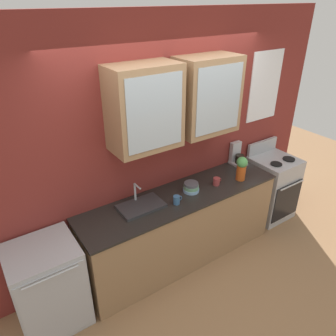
{
  "coord_description": "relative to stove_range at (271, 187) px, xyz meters",
  "views": [
    {
      "loc": [
        -1.83,
        -2.41,
        2.88
      ],
      "look_at": [
        -0.19,
        0.0,
        1.31
      ],
      "focal_mm": 34.53,
      "sensor_mm": 36.0,
      "label": 1
    }
  ],
  "objects": [
    {
      "name": "ground_plane",
      "position": [
        -1.59,
        0.0,
        -0.46
      ],
      "size": [
        10.0,
        10.0,
        0.0
      ],
      "primitive_type": "plane",
      "color": "#936B47"
    },
    {
      "name": "cup_near_sink",
      "position": [
        -1.73,
        -0.1,
        0.49
      ],
      "size": [
        0.11,
        0.07,
        0.1
      ],
      "color": "#38608C",
      "rests_on": "counter"
    },
    {
      "name": "cup_near_bowls",
      "position": [
        -1.12,
        -0.04,
        0.49
      ],
      "size": [
        0.11,
        0.08,
        0.09
      ],
      "color": "#993838",
      "rests_on": "counter"
    },
    {
      "name": "dishwasher",
      "position": [
        -3.14,
        -0.0,
        -0.01
      ],
      "size": [
        0.62,
        0.6,
        0.9
      ],
      "color": "#ADAFB5",
      "rests_on": "ground_plane"
    },
    {
      "name": "stove_range",
      "position": [
        0.0,
        0.0,
        0.0
      ],
      "size": [
        0.57,
        0.61,
        1.08
      ],
      "color": "#ADAFB5",
      "rests_on": "ground_plane"
    },
    {
      "name": "bowl_stack",
      "position": [
        -1.45,
        0.01,
        0.5
      ],
      "size": [
        0.18,
        0.18,
        0.11
      ],
      "color": "#8CB7E0",
      "rests_on": "counter"
    },
    {
      "name": "counter",
      "position": [
        -1.59,
        0.0,
        -0.01
      ],
      "size": [
        2.42,
        0.62,
        0.9
      ],
      "color": "#93704C",
      "rests_on": "ground_plane"
    },
    {
      "name": "sink_faucet",
      "position": [
        -2.08,
        0.06,
        0.46
      ],
      "size": [
        0.47,
        0.3,
        0.24
      ],
      "color": "#2D2D30",
      "rests_on": "counter"
    },
    {
      "name": "vase",
      "position": [
        -0.8,
        -0.11,
        0.61
      ],
      "size": [
        0.13,
        0.13,
        0.3
      ],
      "color": "#BF4C19",
      "rests_on": "counter"
    },
    {
      "name": "back_wall_unit",
      "position": [
        -1.58,
        0.3,
        1.07
      ],
      "size": [
        4.52,
        0.49,
        2.78
      ],
      "color": "maroon",
      "rests_on": "ground_plane"
    },
    {
      "name": "coffee_maker",
      "position": [
        -0.53,
        0.22,
        0.55
      ],
      "size": [
        0.17,
        0.2,
        0.29
      ],
      "color": "#B7B7BC",
      "rests_on": "counter"
    }
  ]
}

